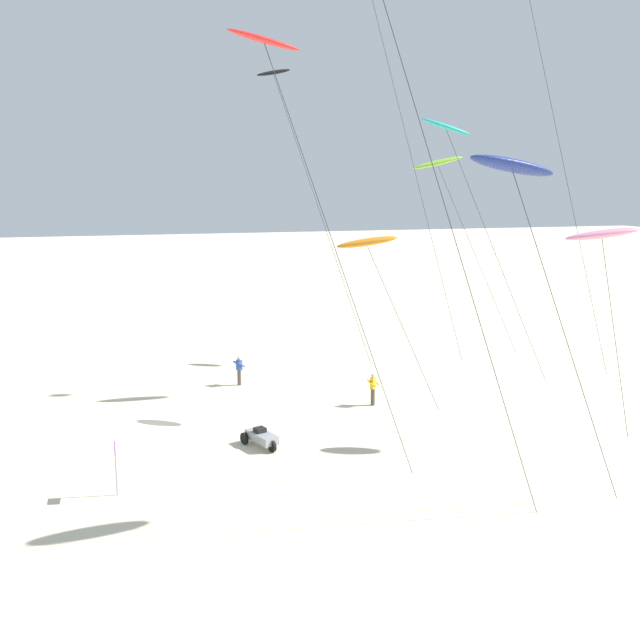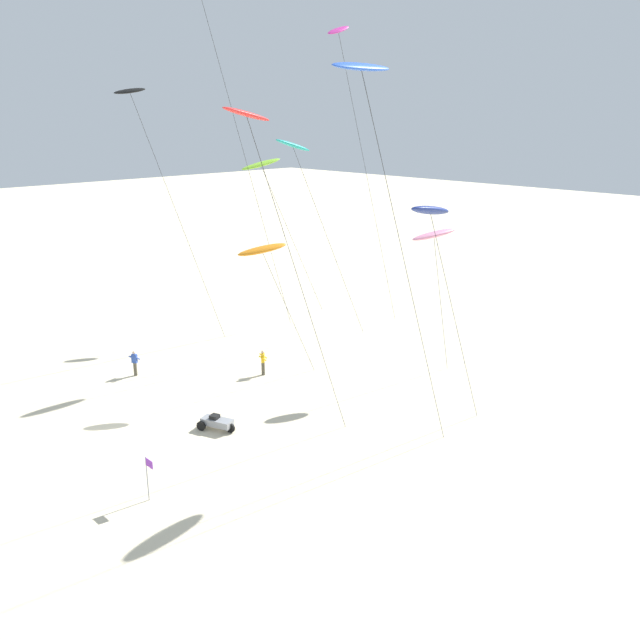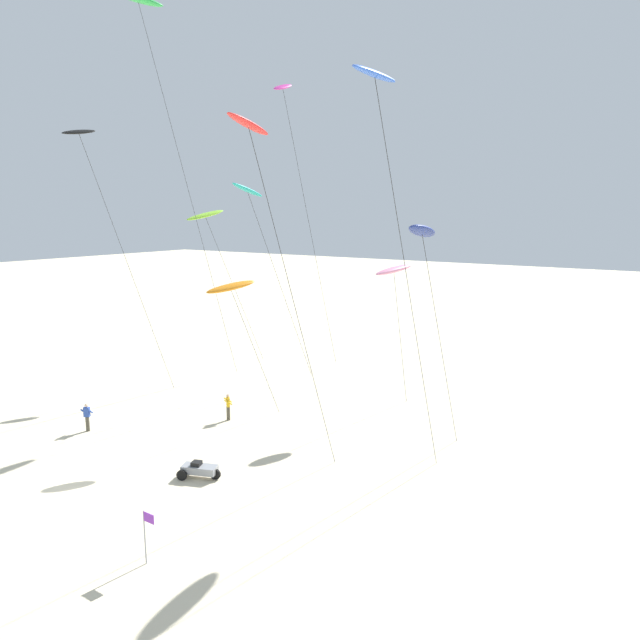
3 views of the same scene
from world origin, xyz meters
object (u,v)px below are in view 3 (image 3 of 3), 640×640
at_px(kite_green, 139,2).
at_px(kite_flyer_middle, 228,406).
at_px(kite_pink, 394,270).
at_px(kite_red, 250,130).
at_px(kite_magenta, 285,97).
at_px(beach_buggy, 199,469).
at_px(kite_lime, 206,216).
at_px(kite_teal, 248,192).
at_px(kite_navy, 422,232).
at_px(kite_blue, 375,79).
at_px(marker_flag, 147,527).
at_px(kite_black, 81,139).
at_px(kite_orange, 231,287).
at_px(kite_flyer_nearest, 87,416).

xyz_separation_m(kite_green, kite_flyer_middle, (7.80, -1.33, -24.85)).
bearing_deg(kite_pink, kite_red, -86.84).
height_order(kite_red, kite_magenta, kite_magenta).
bearing_deg(beach_buggy, kite_lime, 132.32).
bearing_deg(kite_teal, kite_lime, 158.04).
height_order(kite_navy, kite_green, kite_green).
bearing_deg(kite_flyer_middle, kite_pink, 45.07).
bearing_deg(kite_blue, kite_magenta, 136.33).
distance_m(kite_navy, marker_flag, 17.10).
bearing_deg(kite_flyer_middle, kite_lime, 139.48).
bearing_deg(kite_red, kite_black, 166.09).
xyz_separation_m(kite_lime, kite_teal, (6.55, -2.64, 1.62)).
height_order(kite_lime, kite_green, kite_green).
distance_m(kite_orange, kite_green, 19.65).
distance_m(kite_blue, marker_flag, 18.57).
distance_m(kite_orange, kite_red, 11.87).
bearing_deg(kite_black, kite_magenta, 64.12).
bearing_deg(kite_flyer_middle, kite_magenta, 104.85).
relative_size(kite_orange, marker_flag, 4.27).
bearing_deg(kite_orange, kite_red, -42.00).
height_order(kite_flyer_middle, beach_buggy, kite_flyer_middle).
bearing_deg(kite_flyer_nearest, kite_black, 134.33).
distance_m(kite_magenta, kite_flyer_nearest, 25.40).
xyz_separation_m(kite_orange, kite_green, (-9.12, 2.22, 17.26)).
bearing_deg(kite_lime, kite_flyer_nearest, -77.72).
relative_size(kite_pink, kite_teal, 0.65).
bearing_deg(kite_navy, kite_pink, 124.37).
relative_size(kite_orange, kite_flyer_nearest, 5.38).
relative_size(kite_flyer_middle, beach_buggy, 0.79).
bearing_deg(kite_blue, kite_orange, 160.32).
distance_m(kite_blue, kite_green, 22.82).
bearing_deg(kite_red, kite_lime, 139.32).
bearing_deg(kite_navy, kite_green, 176.30).
bearing_deg(kite_teal, kite_blue, -33.32).
bearing_deg(kite_teal, kite_pink, 16.54).
height_order(kite_red, kite_green, kite_green).
xyz_separation_m(kite_navy, kite_blue, (0.06, -4.94, 5.84)).
bearing_deg(kite_flyer_nearest, kite_red, -4.88).
distance_m(kite_lime, kite_orange, 13.41).
bearing_deg(kite_flyer_nearest, kite_magenta, 78.50).
xyz_separation_m(kite_blue, kite_red, (-4.35, -2.20, -1.77)).
bearing_deg(kite_lime, kite_green, -82.93).
distance_m(kite_teal, kite_flyer_nearest, 17.27).
bearing_deg(marker_flag, kite_red, 85.69).
bearing_deg(kite_flyer_middle, kite_navy, 0.05).
relative_size(kite_black, kite_flyer_nearest, 10.65).
xyz_separation_m(kite_lime, kite_navy, (21.07, -7.29, -0.62)).
distance_m(kite_pink, kite_black, 20.67).
height_order(kite_red, kite_flyer_middle, kite_red).
bearing_deg(kite_red, kite_orange, 138.00).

